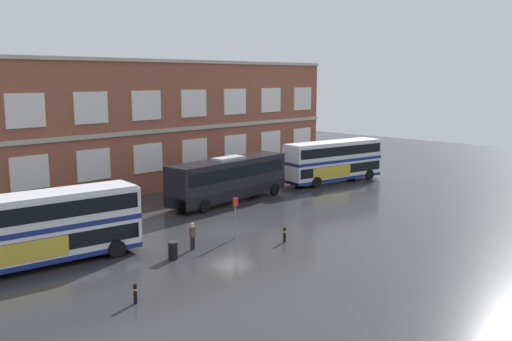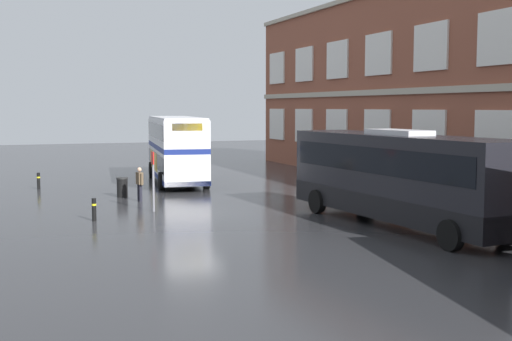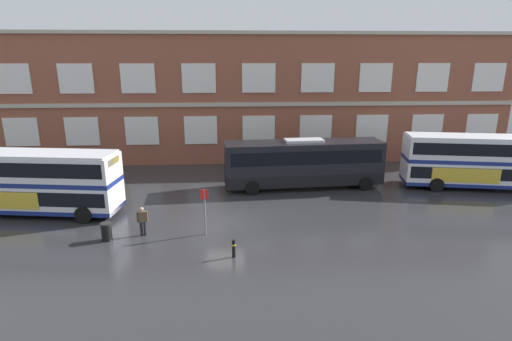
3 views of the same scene
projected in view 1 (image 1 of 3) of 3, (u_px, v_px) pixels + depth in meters
The scene contains 10 objects.
ground_plane at pixel (211, 225), 39.17m from camera, with size 120.00×120.00×0.00m, color #2B2B2D.
brick_terminal_building at pixel (96, 128), 49.51m from camera, with size 53.25×8.19×11.95m.
double_decker_near at pixel (40, 228), 30.47m from camera, with size 11.25×4.04×4.07m.
double_decker_middle at pixel (333, 161), 55.00m from camera, with size 11.28×4.51×4.07m.
touring_coach at pixel (229, 179), 46.28m from camera, with size 12.14×3.51×3.80m.
waiting_passenger at pixel (192, 235), 33.41m from camera, with size 0.64×0.32×1.70m.
bus_stand_flag at pixel (235, 214), 35.72m from camera, with size 0.44×0.10×2.70m.
station_litter_bin at pixel (173, 250), 31.78m from camera, with size 0.60×0.60×1.03m.
safety_bollard_west at pixel (135, 293), 25.51m from camera, with size 0.19×0.19×0.95m.
safety_bollard_east at pixel (284, 234), 35.08m from camera, with size 0.19×0.19×0.95m.
Camera 1 is at (-24.86, -26.87, 10.36)m, focal length 38.78 mm.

